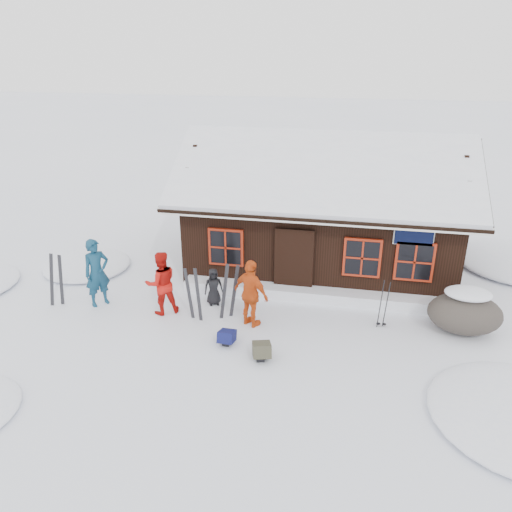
{
  "coord_description": "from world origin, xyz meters",
  "views": [
    {
      "loc": [
        2.4,
        -10.59,
        6.85
      ],
      "look_at": [
        -0.13,
        2.08,
        1.3
      ],
      "focal_mm": 35.0,
      "sensor_mm": 36.0,
      "label": 1
    }
  ],
  "objects_px": {
    "boulder": "(465,312)",
    "backpack_olive": "(262,352)",
    "skier_orange_right": "(251,294)",
    "ski_pair_left": "(56,281)",
    "skier_orange_left": "(161,283)",
    "skier_crouched": "(214,287)",
    "skier_teal": "(97,273)",
    "ski_poles": "(383,305)",
    "backpack_blue": "(227,339)"
  },
  "relations": [
    {
      "from": "skier_orange_right",
      "to": "skier_crouched",
      "type": "relative_size",
      "value": 1.7
    },
    {
      "from": "boulder",
      "to": "ski_poles",
      "type": "bearing_deg",
      "value": -174.43
    },
    {
      "from": "skier_teal",
      "to": "skier_orange_left",
      "type": "relative_size",
      "value": 1.09
    },
    {
      "from": "ski_poles",
      "to": "skier_orange_left",
      "type": "bearing_deg",
      "value": -176.09
    },
    {
      "from": "skier_orange_right",
      "to": "backpack_olive",
      "type": "bearing_deg",
      "value": 140.13
    },
    {
      "from": "skier_teal",
      "to": "backpack_olive",
      "type": "xyz_separation_m",
      "value": [
        4.97,
        -1.7,
        -0.82
      ]
    },
    {
      "from": "boulder",
      "to": "backpack_olive",
      "type": "bearing_deg",
      "value": -155.57
    },
    {
      "from": "skier_crouched",
      "to": "skier_orange_left",
      "type": "bearing_deg",
      "value": -171.81
    },
    {
      "from": "backpack_olive",
      "to": "ski_pair_left",
      "type": "bearing_deg",
      "value": 151.92
    },
    {
      "from": "skier_orange_right",
      "to": "backpack_olive",
      "type": "height_order",
      "value": "skier_orange_right"
    },
    {
      "from": "backpack_blue",
      "to": "boulder",
      "type": "bearing_deg",
      "value": 18.12
    },
    {
      "from": "skier_crouched",
      "to": "backpack_blue",
      "type": "relative_size",
      "value": 2.16
    },
    {
      "from": "skier_orange_right",
      "to": "backpack_olive",
      "type": "xyz_separation_m",
      "value": [
        0.55,
        -1.41,
        -0.77
      ]
    },
    {
      "from": "skier_orange_right",
      "to": "ski_pair_left",
      "type": "distance_m",
      "value": 5.54
    },
    {
      "from": "skier_crouched",
      "to": "ski_poles",
      "type": "height_order",
      "value": "ski_poles"
    },
    {
      "from": "skier_teal",
      "to": "skier_orange_left",
      "type": "xyz_separation_m",
      "value": [
        1.92,
        -0.1,
        -0.08
      ]
    },
    {
      "from": "skier_orange_right",
      "to": "skier_crouched",
      "type": "xyz_separation_m",
      "value": [
        -1.27,
        0.92,
        -0.38
      ]
    },
    {
      "from": "skier_orange_left",
      "to": "skier_orange_right",
      "type": "xyz_separation_m",
      "value": [
        2.51,
        -0.18,
        0.02
      ]
    },
    {
      "from": "skier_orange_right",
      "to": "ski_poles",
      "type": "xyz_separation_m",
      "value": [
        3.35,
        0.58,
        -0.28
      ]
    },
    {
      "from": "ski_pair_left",
      "to": "boulder",
      "type": "bearing_deg",
      "value": -4.83
    },
    {
      "from": "boulder",
      "to": "ski_pair_left",
      "type": "bearing_deg",
      "value": -175.94
    },
    {
      "from": "skier_orange_left",
      "to": "ski_pair_left",
      "type": "relative_size",
      "value": 1.11
    },
    {
      "from": "backpack_blue",
      "to": "skier_teal",
      "type": "bearing_deg",
      "value": 163.79
    },
    {
      "from": "boulder",
      "to": "ski_poles",
      "type": "height_order",
      "value": "ski_poles"
    },
    {
      "from": "skier_crouched",
      "to": "ski_pair_left",
      "type": "height_order",
      "value": "ski_pair_left"
    },
    {
      "from": "backpack_blue",
      "to": "skier_orange_right",
      "type": "bearing_deg",
      "value": 68.56
    },
    {
      "from": "boulder",
      "to": "backpack_olive",
      "type": "distance_m",
      "value": 5.33
    },
    {
      "from": "skier_orange_left",
      "to": "ski_pair_left",
      "type": "bearing_deg",
      "value": -30.19
    },
    {
      "from": "ski_poles",
      "to": "backpack_blue",
      "type": "height_order",
      "value": "ski_poles"
    },
    {
      "from": "skier_crouched",
      "to": "backpack_olive",
      "type": "height_order",
      "value": "skier_crouched"
    },
    {
      "from": "skier_orange_right",
      "to": "skier_crouched",
      "type": "bearing_deg",
      "value": -6.97
    },
    {
      "from": "skier_crouched",
      "to": "backpack_blue",
      "type": "distance_m",
      "value": 2.13
    },
    {
      "from": "ski_poles",
      "to": "backpack_olive",
      "type": "xyz_separation_m",
      "value": [
        -2.8,
        -2.0,
        -0.49
      ]
    },
    {
      "from": "skier_teal",
      "to": "skier_crouched",
      "type": "xyz_separation_m",
      "value": [
        3.15,
        0.64,
        -0.44
      ]
    },
    {
      "from": "backpack_olive",
      "to": "skier_orange_right",
      "type": "bearing_deg",
      "value": 96.22
    },
    {
      "from": "skier_teal",
      "to": "boulder",
      "type": "distance_m",
      "value": 9.83
    },
    {
      "from": "boulder",
      "to": "ski_poles",
      "type": "distance_m",
      "value": 2.05
    },
    {
      "from": "ski_pair_left",
      "to": "ski_poles",
      "type": "bearing_deg",
      "value": -5.18
    },
    {
      "from": "skier_teal",
      "to": "skier_orange_right",
      "type": "height_order",
      "value": "skier_teal"
    },
    {
      "from": "backpack_blue",
      "to": "ski_pair_left",
      "type": "bearing_deg",
      "value": 170.36
    },
    {
      "from": "skier_orange_left",
      "to": "boulder",
      "type": "height_order",
      "value": "skier_orange_left"
    },
    {
      "from": "skier_teal",
      "to": "ski_poles",
      "type": "distance_m",
      "value": 7.79
    },
    {
      "from": "skier_orange_left",
      "to": "backpack_olive",
      "type": "distance_m",
      "value": 3.53
    },
    {
      "from": "skier_orange_right",
      "to": "backpack_blue",
      "type": "height_order",
      "value": "skier_orange_right"
    },
    {
      "from": "skier_crouched",
      "to": "boulder",
      "type": "xyz_separation_m",
      "value": [
        6.66,
        -0.14,
        0.0
      ]
    },
    {
      "from": "skier_crouched",
      "to": "skier_orange_right",
      "type": "bearing_deg",
      "value": -58.69
    },
    {
      "from": "skier_orange_right",
      "to": "ski_pair_left",
      "type": "relative_size",
      "value": 1.14
    },
    {
      "from": "ski_pair_left",
      "to": "backpack_olive",
      "type": "height_order",
      "value": "ski_pair_left"
    },
    {
      "from": "skier_orange_right",
      "to": "backpack_blue",
      "type": "xyz_separation_m",
      "value": [
        -0.41,
        -0.98,
        -0.78
      ]
    },
    {
      "from": "boulder",
      "to": "skier_teal",
      "type": "bearing_deg",
      "value": -177.1
    }
  ]
}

